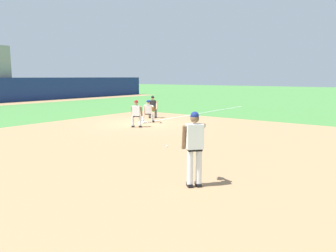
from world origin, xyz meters
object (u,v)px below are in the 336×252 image
Objects in this scene: pitcher at (195,144)px; baseball at (167,146)px; first_base_bag at (142,122)px; baserunner at (136,113)px; first_baseman at (149,110)px; umpire at (153,106)px.

baseball is at bearing 45.48° from pitcher.
first_base_bag is at bearing 49.36° from baseball.
pitcher is at bearing -129.41° from baserunner.
pitcher reaches higher than first_baseman.
first_base_bag is 0.26× the size of umpire.
umpire reaches higher than first_base_bag.
umpire is (1.80, 1.16, 0.06)m from first_baseman.
baserunner and umpire have the same top height.
baseball is (-4.39, -5.12, -0.01)m from first_base_bag.
pitcher reaches higher than umpire.
first_baseman is (4.85, 5.02, 0.69)m from baseball.
umpire is (2.26, 1.07, 0.75)m from first_base_bag.
first_baseman reaches higher than first_base_bag.
baserunner is at bearing 55.04° from baseball.
baserunner is at bearing -159.32° from first_baseman.
umpire is (3.62, 1.85, 0.00)m from baserunner.
first_base_bag is 11.38m from pitcher.
baseball is 7.01m from first_baseman.
baserunner is at bearing -150.11° from first_base_bag.
pitcher is 13.68m from umpire.
baserunner reaches higher than first_baseman.
first_base_bag is 2.61m from umpire.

